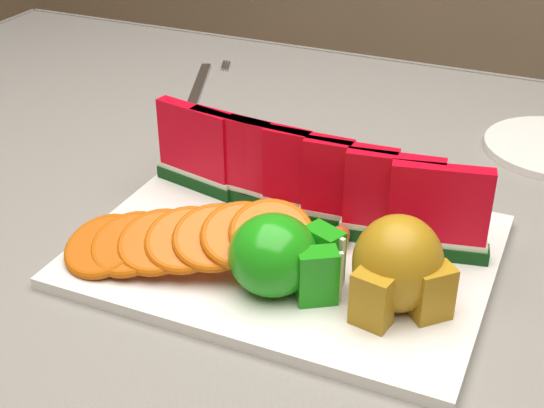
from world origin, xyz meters
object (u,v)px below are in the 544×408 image
object	(u,v)px
platter	(288,250)
pear_cluster	(398,268)
apple_cluster	(281,257)
fork	(202,82)

from	to	relation	value
platter	pear_cluster	bearing A→B (deg)	-20.79
apple_cluster	fork	bearing A→B (deg)	125.86
apple_cluster	pear_cluster	bearing A→B (deg)	9.97
platter	pear_cluster	xyz separation A→B (m)	(0.12, -0.05, 0.04)
platter	apple_cluster	world-z (taller)	apple_cluster
platter	pear_cluster	world-z (taller)	pear_cluster
pear_cluster	fork	xyz separation A→B (m)	(-0.43, 0.43, -0.05)
pear_cluster	platter	bearing A→B (deg)	159.21
platter	fork	distance (m)	0.49
platter	pear_cluster	distance (m)	0.14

